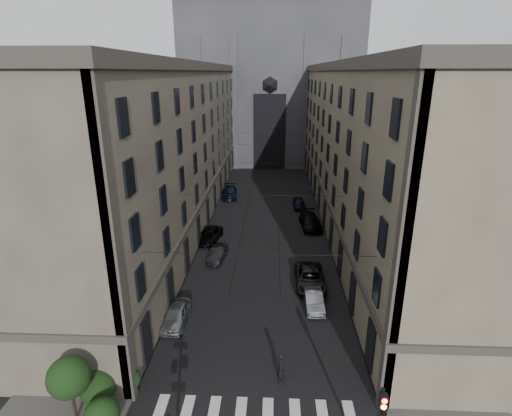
# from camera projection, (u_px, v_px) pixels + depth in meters

# --- Properties ---
(sidewalk_left) EXTENTS (7.00, 80.00, 0.15)m
(sidewalk_left) POSITION_uv_depth(u_px,v_px,m) (184.00, 217.00, 51.24)
(sidewalk_left) COLOR #383533
(sidewalk_left) RESTS_ON ground
(sidewalk_right) EXTENTS (7.00, 80.00, 0.15)m
(sidewalk_right) POSITION_uv_depth(u_px,v_px,m) (349.00, 220.00, 50.34)
(sidewalk_right) COLOR #383533
(sidewalk_right) RESTS_ON ground
(building_left) EXTENTS (13.60, 60.60, 18.85)m
(building_left) POSITION_uv_depth(u_px,v_px,m) (156.00, 145.00, 48.36)
(building_left) COLOR #474037
(building_left) RESTS_ON ground
(building_right) EXTENTS (13.60, 60.60, 18.85)m
(building_right) POSITION_uv_depth(u_px,v_px,m) (380.00, 147.00, 47.22)
(building_right) COLOR brown
(building_right) RESTS_ON ground
(gothic_tower) EXTENTS (35.00, 23.00, 58.00)m
(gothic_tower) POSITION_uv_depth(u_px,v_px,m) (271.00, 72.00, 81.87)
(gothic_tower) COLOR #2D2D33
(gothic_tower) RESTS_ON ground
(shrub_cluster) EXTENTS (3.90, 4.40, 3.90)m
(shrub_cluster) POSITION_uv_depth(u_px,v_px,m) (91.00, 388.00, 21.31)
(shrub_cluster) COLOR black
(shrub_cluster) RESTS_ON sidewalk_left
(tram_wires) EXTENTS (14.00, 60.00, 0.43)m
(tram_wires) POSITION_uv_depth(u_px,v_px,m) (266.00, 164.00, 48.12)
(tram_wires) COLOR black
(tram_wires) RESTS_ON ground
(car_left_near) EXTENTS (1.78, 4.17, 1.40)m
(car_left_near) POSITION_uv_depth(u_px,v_px,m) (176.00, 315.00, 29.61)
(car_left_near) COLOR gray
(car_left_near) RESTS_ON ground
(car_left_midnear) EXTENTS (1.81, 4.04, 1.29)m
(car_left_midnear) POSITION_uv_depth(u_px,v_px,m) (217.00, 254.00, 39.62)
(car_left_midnear) COLOR black
(car_left_midnear) RESTS_ON ground
(car_left_midfar) EXTENTS (2.87, 5.16, 1.37)m
(car_left_midfar) POSITION_uv_depth(u_px,v_px,m) (209.00, 235.00, 44.07)
(car_left_midfar) COLOR black
(car_left_midfar) RESTS_ON ground
(car_left_far) EXTENTS (2.68, 5.53, 1.55)m
(car_left_far) POSITION_uv_depth(u_px,v_px,m) (230.00, 192.00, 59.48)
(car_left_far) COLOR black
(car_left_far) RESTS_ON ground
(car_right_near) EXTENTS (1.50, 4.00, 1.31)m
(car_right_near) POSITION_uv_depth(u_px,v_px,m) (314.00, 300.00, 31.69)
(car_right_near) COLOR gray
(car_right_near) RESTS_ON ground
(car_right_midnear) EXTENTS (2.55, 5.50, 1.53)m
(car_right_midnear) POSITION_uv_depth(u_px,v_px,m) (310.00, 278.00, 34.84)
(car_right_midnear) COLOR black
(car_right_midnear) RESTS_ON ground
(car_right_midfar) EXTENTS (2.72, 5.67, 1.59)m
(car_right_midfar) POSITION_uv_depth(u_px,v_px,m) (310.00, 221.00, 47.89)
(car_right_midfar) COLOR black
(car_right_midfar) RESTS_ON ground
(car_right_far) EXTENTS (1.75, 4.03, 1.35)m
(car_right_far) POSITION_uv_depth(u_px,v_px,m) (299.00, 203.00, 54.89)
(car_right_far) COLOR black
(car_right_far) RESTS_ON ground
(pedestrian) EXTENTS (0.57, 0.78, 1.96)m
(pedestrian) POSITION_uv_depth(u_px,v_px,m) (281.00, 367.00, 23.97)
(pedestrian) COLOR black
(pedestrian) RESTS_ON ground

